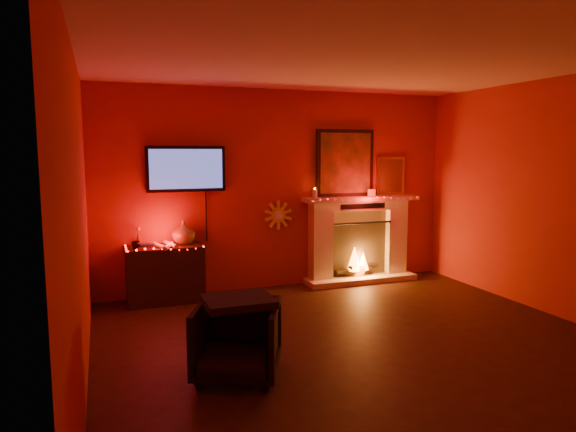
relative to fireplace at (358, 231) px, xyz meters
name	(u,v)px	position (x,y,z in m)	size (l,w,h in m)	color
room	(372,208)	(-1.14, -2.39, 0.63)	(5.00, 5.00, 5.00)	black
fireplace	(358,231)	(0.00, 0.00, 0.00)	(1.72, 0.40, 2.18)	beige
tv	(186,169)	(-2.44, 0.06, 0.92)	(1.00, 0.07, 1.24)	black
sunburst_clock	(278,215)	(-1.19, 0.09, 0.28)	(0.40, 0.03, 0.40)	yellow
console_table	(166,270)	(-2.75, -0.13, -0.32)	(0.93, 0.57, 1.01)	black
armchair	(237,340)	(-2.46, -2.54, -0.41)	(0.68, 0.70, 0.63)	black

